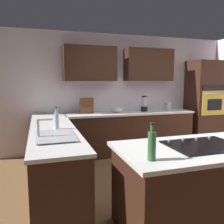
% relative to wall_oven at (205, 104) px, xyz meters
% --- Properties ---
extents(ground_plane, '(14.00, 14.00, 0.00)m').
position_rel_wall_oven_xyz_m(ground_plane, '(1.85, 1.72, -1.02)').
color(ground_plane, brown).
extents(wall_back, '(6.00, 0.44, 2.60)m').
position_rel_wall_oven_xyz_m(wall_back, '(1.92, -0.33, 0.44)').
color(wall_back, silver).
rests_on(wall_back, ground).
extents(lower_cabinets_back, '(2.80, 0.60, 0.86)m').
position_rel_wall_oven_xyz_m(lower_cabinets_back, '(1.95, -0.00, -0.59)').
color(lower_cabinets_back, '#381E14').
rests_on(lower_cabinets_back, ground).
extents(countertop_back, '(2.84, 0.64, 0.04)m').
position_rel_wall_oven_xyz_m(countertop_back, '(1.95, -0.00, -0.14)').
color(countertop_back, silver).
rests_on(countertop_back, lower_cabinets_back).
extents(lower_cabinets_side, '(0.60, 2.90, 0.86)m').
position_rel_wall_oven_xyz_m(lower_cabinets_side, '(3.67, 1.17, -0.59)').
color(lower_cabinets_side, '#381E14').
rests_on(lower_cabinets_side, ground).
extents(countertop_side, '(0.64, 2.94, 0.04)m').
position_rel_wall_oven_xyz_m(countertop_side, '(3.67, 1.17, -0.14)').
color(countertop_side, silver).
rests_on(countertop_side, lower_cabinets_side).
extents(island_base, '(1.77, 0.87, 0.86)m').
position_rel_wall_oven_xyz_m(island_base, '(2.21, 2.71, -0.59)').
color(island_base, '#381E14').
rests_on(island_base, ground).
extents(island_top, '(1.85, 0.95, 0.04)m').
position_rel_wall_oven_xyz_m(island_top, '(2.21, 2.71, -0.14)').
color(island_top, silver).
rests_on(island_top, island_base).
extents(wall_oven, '(0.80, 0.66, 2.04)m').
position_rel_wall_oven_xyz_m(wall_oven, '(0.00, 0.00, 0.00)').
color(wall_oven, '#381E14').
rests_on(wall_oven, ground).
extents(sink_unit, '(0.46, 0.70, 0.23)m').
position_rel_wall_oven_xyz_m(sink_unit, '(3.68, 1.84, -0.11)').
color(sink_unit, '#515456').
rests_on(sink_unit, countertop_side).
extents(cooktop, '(0.76, 0.56, 0.03)m').
position_rel_wall_oven_xyz_m(cooktop, '(2.21, 2.70, -0.12)').
color(cooktop, black).
rests_on(cooktop, island_top).
extents(blender, '(0.15, 0.15, 0.34)m').
position_rel_wall_oven_xyz_m(blender, '(1.60, -0.04, 0.02)').
color(blender, black).
rests_on(blender, countertop_back).
extents(mixing_bowl, '(0.23, 0.23, 0.12)m').
position_rel_wall_oven_xyz_m(mixing_bowl, '(2.25, -0.04, -0.06)').
color(mixing_bowl, white).
rests_on(mixing_bowl, countertop_back).
extents(spice_rack, '(0.28, 0.11, 0.33)m').
position_rel_wall_oven_xyz_m(spice_rack, '(2.90, -0.08, 0.04)').
color(spice_rack, brown).
rests_on(spice_rack, countertop_back).
extents(kettle, '(0.16, 0.16, 0.18)m').
position_rel_wall_oven_xyz_m(kettle, '(1.00, -0.04, -0.03)').
color(kettle, '#B7BABF').
rests_on(kettle, countertop_back).
extents(dish_soap_bottle, '(0.06, 0.06, 0.32)m').
position_rel_wall_oven_xyz_m(dish_soap_bottle, '(3.62, 1.36, 0.00)').
color(dish_soap_bottle, silver).
rests_on(dish_soap_bottle, countertop_side).
extents(oil_bottle, '(0.07, 0.07, 0.33)m').
position_rel_wall_oven_xyz_m(oil_bottle, '(2.94, 2.95, 0.01)').
color(oil_bottle, '#336B38').
rests_on(oil_bottle, island_top).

